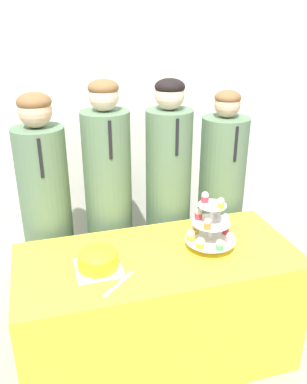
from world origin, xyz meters
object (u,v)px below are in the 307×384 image
at_px(round_cake, 98,259).
at_px(cake_knife, 114,288).
at_px(student_1, 109,210).
at_px(student_3, 220,203).
at_px(student_2, 168,203).
at_px(student_0, 48,222).
at_px(cupcake_stand, 210,227).

distance_m(round_cake, cake_knife, 0.19).
bearing_deg(student_1, student_3, -0.00).
distance_m(cake_knife, student_2, 0.91).
bearing_deg(round_cake, student_1, 74.06).
bearing_deg(student_0, cake_knife, -71.02).
xyz_separation_m(round_cake, student_0, (-0.22, 0.58, -0.05)).
height_order(student_0, student_2, student_2).
bearing_deg(student_3, round_cake, -148.32).
relative_size(cake_knife, cupcake_stand, 0.59).
height_order(cake_knife, student_1, student_1).
height_order(round_cake, cupcake_stand, cupcake_stand).
xyz_separation_m(student_0, student_1, (0.38, 0.00, 0.02)).
height_order(student_1, student_2, student_1).
bearing_deg(student_0, student_3, -0.00).
relative_size(cupcake_stand, student_3, 0.22).
relative_size(student_2, student_3, 1.06).
relative_size(cake_knife, student_0, 0.12).
relative_size(student_1, student_3, 1.07).
relative_size(cupcake_stand, student_2, 0.21).
xyz_separation_m(student_1, student_2, (0.39, -0.00, -0.00)).
xyz_separation_m(round_cake, cake_knife, (0.04, -0.18, -0.06)).
bearing_deg(cupcake_stand, student_3, 59.47).
xyz_separation_m(student_1, student_3, (0.77, -0.00, -0.06)).
distance_m(round_cake, student_2, 0.80).
height_order(round_cake, student_3, student_3).
xyz_separation_m(cake_knife, student_1, (0.12, 0.75, 0.03)).
distance_m(round_cake, student_0, 0.62).
bearing_deg(student_2, student_0, -180.00).
distance_m(student_0, student_1, 0.38).
xyz_separation_m(round_cake, cupcake_stand, (0.61, 0.03, 0.07)).
xyz_separation_m(student_0, student_3, (1.15, -0.00, -0.03)).
distance_m(round_cake, cupcake_stand, 0.62).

